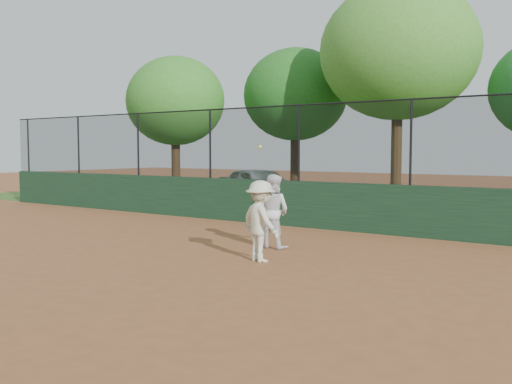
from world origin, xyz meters
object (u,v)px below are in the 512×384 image
Objects in this scene: parked_car at (260,187)px; tree_1 at (295,95)px; player_main at (261,221)px; tree_0 at (175,101)px; tree_2 at (398,51)px; player_second at (273,211)px.

parked_car is 4.74m from tree_1.
player_main is 13.88m from tree_0.
tree_1 is (-0.52, 3.19, 3.46)m from parked_car.
tree_0 is at bearing -152.16° from tree_1.
tree_0 is at bearing 139.50° from player_main.
tree_1 is 4.83m from tree_2.
tree_2 reaches higher than tree_1.
player_second is 0.20× the size of tree_2.
tree_1 is at bearing 118.40° from player_main.
parked_car is 0.55× the size of tree_2.
parked_car is 5.89m from tree_0.
parked_car is 0.70× the size of tree_1.
tree_0 reaches higher than parked_car.
player_second is at bearing -61.13° from tree_1.
tree_2 is (-0.76, 8.71, 4.53)m from player_second.
tree_2 is at bearing 97.79° from player_main.
player_second is (4.83, -6.51, 0.05)m from parked_car.
tree_2 is at bearing -84.67° from player_second.
player_main is 0.36× the size of tree_0.
tree_0 is 9.07m from tree_2.
tree_0 is 4.86m from tree_1.
player_second is 0.25× the size of tree_1.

